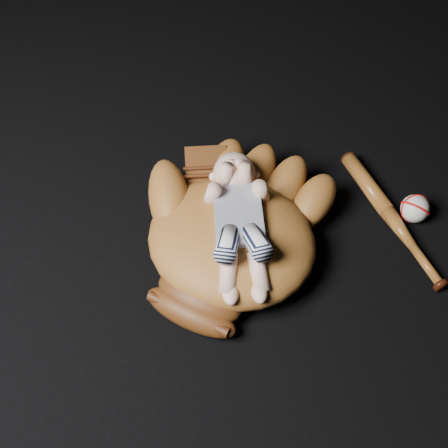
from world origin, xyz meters
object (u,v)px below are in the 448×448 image
(baseball_bat, at_px, (392,218))
(baseball, at_px, (415,209))
(newborn_baby, at_px, (240,225))
(baseball_glove, at_px, (232,235))

(baseball_bat, xyz_separation_m, baseball, (0.05, 0.02, 0.01))
(newborn_baby, relative_size, baseball_bat, 0.87)
(newborn_baby, bearing_deg, baseball, 12.74)
(newborn_baby, height_order, baseball_bat, newborn_baby)
(baseball_glove, relative_size, baseball_bat, 1.28)
(baseball_bat, bearing_deg, baseball_glove, -162.36)
(baseball_glove, distance_m, baseball_bat, 0.37)
(baseball_glove, height_order, baseball, baseball_glove)
(baseball_glove, relative_size, newborn_baby, 1.47)
(baseball_glove, distance_m, baseball, 0.42)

